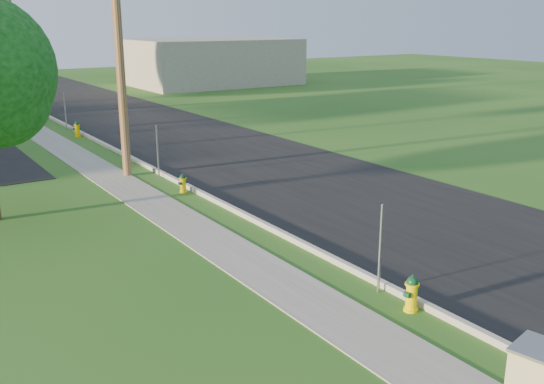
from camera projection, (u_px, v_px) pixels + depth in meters
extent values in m
cube|color=black|center=(351.00, 198.00, 20.07)|extent=(8.00, 120.00, 0.02)
cube|color=#A7A499|center=(249.00, 217.00, 17.92)|extent=(0.15, 120.00, 0.15)
cube|color=gray|center=(196.00, 230.00, 17.01)|extent=(1.50, 120.00, 0.03)
cylinder|color=brown|center=(119.00, 43.00, 21.61)|extent=(0.32, 0.32, 9.80)
cylinder|color=brown|center=(13.00, 36.00, 36.06)|extent=(0.49, 0.32, 9.50)
cube|color=gray|center=(380.00, 249.00, 12.89)|extent=(0.05, 0.04, 2.00)
cube|color=gray|center=(158.00, 152.00, 22.34)|extent=(0.05, 0.04, 2.00)
cube|color=gray|center=(65.00, 111.00, 32.11)|extent=(0.05, 0.04, 2.00)
cube|color=gray|center=(211.00, 62.00, 54.73)|extent=(14.00, 10.00, 4.00)
cylinder|color=#EBCD00|center=(411.00, 309.00, 12.32)|extent=(0.29, 0.29, 0.06)
cylinder|color=#EBCD00|center=(411.00, 297.00, 12.24)|extent=(0.23, 0.23, 0.63)
cylinder|color=#EBCD00|center=(412.00, 284.00, 12.16)|extent=(0.29, 0.29, 0.04)
sphere|color=#0C371D|center=(412.00, 282.00, 12.15)|extent=(0.24, 0.24, 0.24)
cylinder|color=#0C371D|center=(413.00, 276.00, 12.12)|extent=(0.05, 0.05, 0.06)
cylinder|color=#0C371D|center=(418.00, 295.00, 12.11)|extent=(0.13, 0.14, 0.12)
cylinder|color=#0C371D|center=(407.00, 295.00, 12.12)|extent=(0.12, 0.11, 0.09)
cylinder|color=#0C371D|center=(416.00, 291.00, 12.31)|extent=(0.12, 0.11, 0.09)
cylinder|color=yellow|center=(183.00, 192.00, 20.71)|extent=(0.25, 0.25, 0.05)
cylinder|color=yellow|center=(183.00, 185.00, 20.64)|extent=(0.20, 0.20, 0.54)
cylinder|color=yellow|center=(183.00, 178.00, 20.58)|extent=(0.25, 0.25, 0.04)
sphere|color=#0D321E|center=(183.00, 177.00, 20.57)|extent=(0.21, 0.21, 0.21)
cylinder|color=#0D321E|center=(183.00, 174.00, 20.54)|extent=(0.04, 0.04, 0.05)
cylinder|color=#0D321E|center=(185.00, 184.00, 20.54)|extent=(0.12, 0.13, 0.10)
cylinder|color=#0D321E|center=(180.00, 184.00, 20.54)|extent=(0.11, 0.10, 0.08)
cylinder|color=#0D321E|center=(186.00, 182.00, 20.71)|extent=(0.11, 0.10, 0.08)
cylinder|color=#FCBB00|center=(78.00, 136.00, 30.46)|extent=(0.31, 0.31, 0.07)
cylinder|color=#FCBB00|center=(77.00, 131.00, 30.37)|extent=(0.24, 0.24, 0.65)
cylinder|color=#FCBB00|center=(77.00, 125.00, 30.30)|extent=(0.31, 0.31, 0.04)
sphere|color=#0A341A|center=(77.00, 124.00, 30.28)|extent=(0.25, 0.25, 0.25)
cylinder|color=#0A341A|center=(77.00, 121.00, 30.25)|extent=(0.05, 0.05, 0.07)
cylinder|color=#0A341A|center=(77.00, 129.00, 30.21)|extent=(0.16, 0.16, 0.12)
cylinder|color=#0A341A|center=(74.00, 129.00, 30.31)|extent=(0.13, 0.13, 0.10)
cylinder|color=#0A341A|center=(80.00, 129.00, 30.39)|extent=(0.13, 0.13, 0.10)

